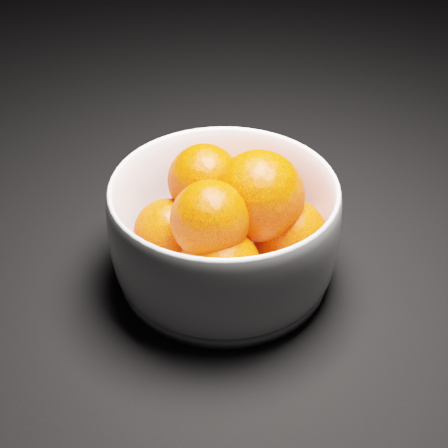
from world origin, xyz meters
TOP-DOWN VIEW (x-y plane):
  - bowl at (0.25, 0.25)m, footprint 0.21×0.21m
  - orange_pile at (0.26, 0.25)m, footprint 0.15×0.15m

SIDE VIEW (x-z plane):
  - bowl at x=0.25m, z-range 0.00..0.10m
  - orange_pile at x=0.26m, z-range 0.01..0.12m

